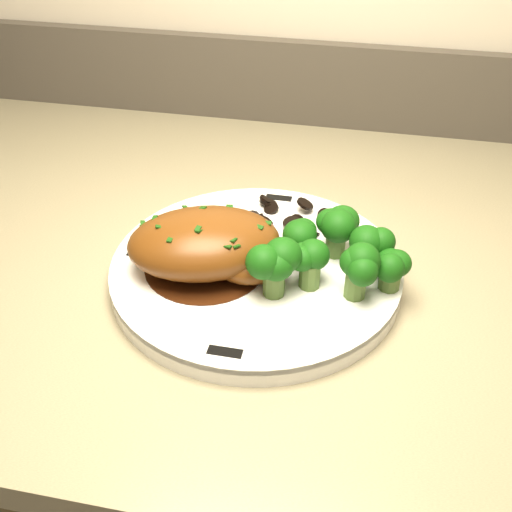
# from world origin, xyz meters

# --- Properties ---
(plate) EXTENTS (0.38, 0.38, 0.02)m
(plate) POSITION_xyz_m (-0.44, 1.61, 0.88)
(plate) COLOR white
(plate) RESTS_ON counter
(rim_accent_0) EXTENTS (0.03, 0.01, 0.00)m
(rim_accent_0) POSITION_xyz_m (-0.44, 1.74, 0.89)
(rim_accent_0) COLOR black
(rim_accent_0) RESTS_ON plate
(rim_accent_1) EXTENTS (0.01, 0.03, 0.00)m
(rim_accent_1) POSITION_xyz_m (-0.57, 1.61, 0.89)
(rim_accent_1) COLOR black
(rim_accent_1) RESTS_ON plate
(rim_accent_2) EXTENTS (0.03, 0.01, 0.00)m
(rim_accent_2) POSITION_xyz_m (-0.44, 1.48, 0.89)
(rim_accent_2) COLOR black
(rim_accent_2) RESTS_ON plate
(rim_accent_3) EXTENTS (0.01, 0.03, 0.00)m
(rim_accent_3) POSITION_xyz_m (-0.31, 1.61, 0.89)
(rim_accent_3) COLOR black
(rim_accent_3) RESTS_ON plate
(gravy_pool) EXTENTS (0.12, 0.12, 0.00)m
(gravy_pool) POSITION_xyz_m (-0.49, 1.59, 0.89)
(gravy_pool) COLOR #341709
(gravy_pool) RESTS_ON plate
(chicken_breast) EXTENTS (0.18, 0.14, 0.06)m
(chicken_breast) POSITION_xyz_m (-0.48, 1.59, 0.92)
(chicken_breast) COLOR brown
(chicken_breast) RESTS_ON plate
(mushroom_pile) EXTENTS (0.08, 0.06, 0.02)m
(mushroom_pile) POSITION_xyz_m (-0.42, 1.69, 0.90)
(mushroom_pile) COLOR black
(mushroom_pile) RESTS_ON plate
(broccoli_florets) EXTENTS (0.14, 0.11, 0.05)m
(broccoli_florets) POSITION_xyz_m (-0.36, 1.60, 0.92)
(broccoli_florets) COLOR #527130
(broccoli_florets) RESTS_ON plate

